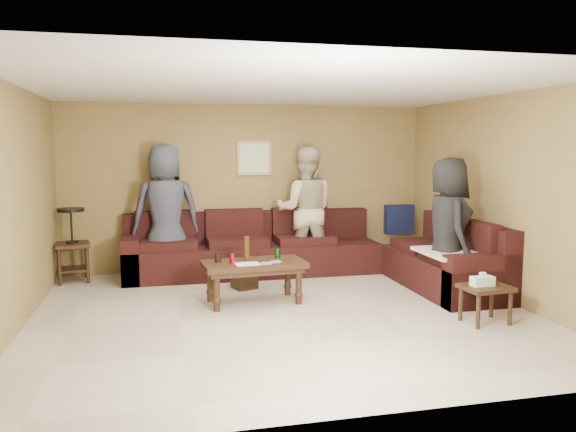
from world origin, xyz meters
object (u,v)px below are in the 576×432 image
at_px(coffee_table, 254,268).
at_px(waste_bin, 244,276).
at_px(sectional_sofa, 316,257).
at_px(end_table_left, 72,243).
at_px(person_left, 166,212).
at_px(person_right, 448,228).
at_px(side_table_right, 485,290).
at_px(person_middle, 305,210).

relative_size(coffee_table, waste_bin, 3.75).
bearing_deg(coffee_table, sectional_sofa, 42.91).
distance_m(end_table_left, waste_bin, 2.47).
bearing_deg(sectional_sofa, person_left, 165.25).
relative_size(sectional_sofa, person_right, 2.67).
bearing_deg(sectional_sofa, coffee_table, -137.09).
height_order(sectional_sofa, side_table_right, sectional_sofa).
height_order(side_table_right, waste_bin, side_table_right).
bearing_deg(waste_bin, end_table_left, 157.95).
bearing_deg(person_right, coffee_table, 90.33).
bearing_deg(person_right, waste_bin, 74.69).
height_order(end_table_left, waste_bin, end_table_left).
xyz_separation_m(waste_bin, person_left, (-0.98, 0.82, 0.79)).
bearing_deg(side_table_right, coffee_table, 149.29).
height_order(coffee_table, person_right, person_right).
height_order(sectional_sofa, end_table_left, end_table_left).
relative_size(side_table_right, person_middle, 0.29).
height_order(coffee_table, person_left, person_left).
bearing_deg(sectional_sofa, end_table_left, 169.26).
xyz_separation_m(coffee_table, person_left, (-0.99, 1.53, 0.53)).
height_order(side_table_right, person_left, person_left).
distance_m(waste_bin, person_left, 1.51).
bearing_deg(person_left, end_table_left, -8.86).
bearing_deg(person_left, coffee_table, 118.15).
height_order(sectional_sofa, coffee_table, sectional_sofa).
height_order(sectional_sofa, person_middle, person_middle).
bearing_deg(sectional_sofa, person_right, -44.35).
bearing_deg(coffee_table, person_middle, 55.26).
xyz_separation_m(side_table_right, person_left, (-3.24, 2.87, 0.60)).
bearing_deg(person_middle, side_table_right, 127.46).
distance_m(side_table_right, person_left, 4.37).
bearing_deg(coffee_table, end_table_left, 144.48).
bearing_deg(coffee_table, side_table_right, -30.71).
bearing_deg(sectional_sofa, person_middle, 94.36).
bearing_deg(person_left, person_middle, 173.85).
bearing_deg(end_table_left, person_middle, -2.46).
bearing_deg(person_middle, sectional_sofa, 108.23).
height_order(end_table_left, side_table_right, end_table_left).
bearing_deg(waste_bin, person_middle, 36.83).
distance_m(coffee_table, person_middle, 1.87).
height_order(sectional_sofa, person_left, person_left).
relative_size(coffee_table, person_middle, 0.67).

